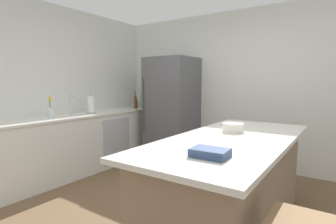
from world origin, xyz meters
The scene contains 15 objects.
ground_plane centered at (0.00, 0.00, 0.00)m, with size 7.20×7.20×0.00m, color brown.
wall_rear centered at (0.00, 2.25, 1.30)m, with size 6.00×0.10×2.60m, color silver.
wall_left centered at (-2.45, 0.00, 1.30)m, with size 0.10×6.00×2.60m, color silver.
counter_run_left centered at (-2.09, 0.59, 0.46)m, with size 0.64×3.05×0.92m.
kitchen_island centered at (0.51, 0.17, 0.46)m, with size 0.98×2.29×0.90m.
refrigerator centered at (-1.24, 1.82, 0.92)m, with size 0.79×0.78×1.85m.
sink_faucet centered at (-2.14, 0.36, 1.07)m, with size 0.15×0.05×0.30m.
flower_vase centered at (-2.05, -0.04, 1.02)m, with size 0.08×0.08×0.30m.
paper_towel_roll centered at (-2.07, 0.69, 1.05)m, with size 0.14×0.14×0.31m.
hot_sauce_bottle centered at (-2.11, 2.00, 0.99)m, with size 0.04×0.04×0.20m.
gin_bottle centered at (-2.01, 1.90, 1.04)m, with size 0.07×0.07×0.32m.
vinegar_bottle centered at (-2.10, 1.81, 1.04)m, with size 0.05×0.05×0.33m.
syrup_bottle centered at (-2.00, 1.71, 1.01)m, with size 0.07×0.07×0.25m.
cookbook_stack centered at (0.62, -0.54, 0.93)m, with size 0.26×0.19×0.06m.
mixing_bowl centered at (0.42, 0.44, 0.95)m, with size 0.22×0.22×0.09m.
Camera 1 is at (1.38, -2.14, 1.40)m, focal length 28.33 mm.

